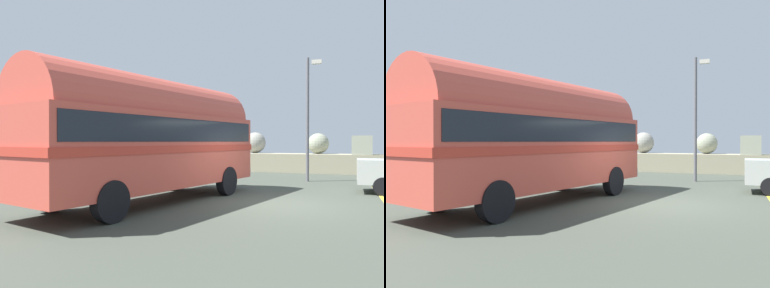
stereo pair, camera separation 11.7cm
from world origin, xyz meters
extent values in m
cube|color=#3F443A|center=(0.00, 0.00, 0.01)|extent=(32.00, 26.00, 0.02)
cube|color=#9B9578|center=(0.00, 11.80, 0.55)|extent=(31.36, 1.80, 1.10)
cube|color=tan|center=(-13.20, 11.38, 1.76)|extent=(1.57, 1.40, 1.32)
cube|color=#989D86|center=(-10.04, 11.30, 1.61)|extent=(1.29, 1.23, 1.02)
cube|color=gray|center=(-6.58, 11.86, 1.46)|extent=(0.83, 0.79, 0.73)
sphere|color=gray|center=(-3.24, 12.30, 1.75)|extent=(1.30, 1.30, 1.30)
sphere|color=gray|center=(0.54, 12.15, 1.70)|extent=(1.21, 1.21, 1.21)
cube|color=#999C87|center=(2.85, 11.46, 1.62)|extent=(1.08, 1.09, 1.05)
cube|color=yellow|center=(2.97, 3.50, 0.02)|extent=(0.12, 4.40, 0.01)
cylinder|color=black|center=(-4.00, 1.65, 0.50)|extent=(0.49, 1.00, 0.96)
cylinder|color=black|center=(-1.85, 1.14, 0.50)|extent=(0.49, 1.00, 0.96)
cylinder|color=black|center=(-5.20, -3.42, 0.50)|extent=(0.49, 1.00, 0.96)
cylinder|color=black|center=(-3.05, -3.93, 0.50)|extent=(0.49, 1.00, 0.96)
cube|color=#C94B3B|center=(-3.53, -1.14, 1.57)|extent=(4.27, 8.73, 2.10)
cylinder|color=#C94B3B|center=(-3.53, -1.14, 2.62)|extent=(4.00, 8.35, 2.20)
cube|color=#BC3426|center=(-3.53, -1.14, 1.63)|extent=(4.34, 8.82, 0.20)
cube|color=black|center=(-3.53, -1.14, 2.15)|extent=(4.23, 8.41, 0.64)
cube|color=silver|center=(-2.54, 3.01, 0.70)|extent=(2.26, 0.68, 0.28)
cylinder|color=black|center=(3.04, 2.88, 0.33)|extent=(0.63, 0.22, 0.62)
cylinder|color=black|center=(3.08, 4.41, 0.33)|extent=(0.63, 0.22, 0.62)
cylinder|color=#5B5B60|center=(0.35, 6.62, 2.81)|extent=(0.14, 0.14, 5.62)
cube|color=beige|center=(0.70, 7.21, 5.52)|extent=(0.44, 0.24, 0.18)
camera|label=1|loc=(1.66, -10.88, 1.84)|focal=34.57mm
camera|label=2|loc=(1.77, -10.84, 1.84)|focal=34.57mm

